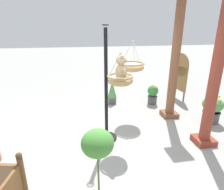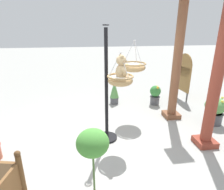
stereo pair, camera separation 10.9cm
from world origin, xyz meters
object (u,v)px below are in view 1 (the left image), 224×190
Objects in this scene: hanging_basket_left_high at (132,67)px; potted_plant_fern_front at (112,92)px; teddy_bear at (122,69)px; greenhouse_pillar_left at (175,63)px; hanging_basket_with_teddy at (120,80)px; display_pole_central at (106,108)px; potted_plant_conical_shrub at (153,94)px; greenhouse_pillar_far_back at (216,73)px; potted_plant_flowering_red at (99,177)px; potted_plant_bushy_green at (212,109)px; display_sign_board at (180,73)px.

hanging_basket_left_high reaches higher than potted_plant_fern_front.
greenhouse_pillar_left reaches higher than teddy_bear.
teddy_bear is at bearing 90.00° from hanging_basket_with_teddy.
display_pole_central reaches higher than potted_plant_conical_shrub.
greenhouse_pillar_far_back is 2.80m from potted_plant_flowering_red.
hanging_basket_with_teddy is at bearing 59.04° from display_pole_central.
hanging_basket_with_teddy reaches higher than potted_plant_bushy_green.
potted_plant_conical_shrub is 0.41× the size of display_sign_board.
teddy_bear is 0.68× the size of potted_plant_bushy_green.
potted_plant_flowering_red is at bearing -40.00° from greenhouse_pillar_left.
potted_plant_bushy_green is at bearing 35.38° from potted_plant_conical_shrub.
potted_plant_fern_front is at bearing -149.12° from greenhouse_pillar_far_back.
display_pole_central is 3.18× the size of potted_plant_fern_front.
potted_plant_flowering_red is at bearing -20.16° from hanging_basket_with_teddy.
potted_plant_bushy_green is 1.83m from display_sign_board.
display_sign_board reaches higher than potted_plant_fern_front.
greenhouse_pillar_left is (-0.95, 1.59, 0.11)m from hanging_basket_with_teddy.
potted_plant_fern_front is 1.26m from potted_plant_conical_shrub.
teddy_bear is at bearing -48.28° from display_sign_board.
display_pole_central is 3.71× the size of hanging_basket_with_teddy.
greenhouse_pillar_far_back is (0.52, 1.97, 0.78)m from display_pole_central.
hanging_basket_with_teddy is 0.20× the size of greenhouse_pillar_far_back.
teddy_bear is 1.83m from greenhouse_pillar_left.
greenhouse_pillar_far_back is 2.54m from potted_plant_conical_shrub.
hanging_basket_left_high is 1.08× the size of potted_plant_bushy_green.
potted_plant_fern_front is (-2.50, -1.49, -1.13)m from greenhouse_pillar_far_back.
potted_plant_conical_shrub is at bearing 135.16° from display_pole_central.
potted_plant_fern_front is 0.58× the size of potted_plant_flowering_red.
display_pole_central is at bearing -39.76° from hanging_basket_left_high.
hanging_basket_with_teddy reaches higher than display_sign_board.
teddy_bear is 0.38× the size of potted_plant_flowering_red.
greenhouse_pillar_left is 3.52m from potted_plant_flowering_red.
teddy_bear is 2.66m from potted_plant_conical_shrub.
greenhouse_pillar_far_back is (0.37, 1.72, 0.15)m from hanging_basket_with_teddy.
display_sign_board is (-1.76, 0.03, 0.52)m from potted_plant_bushy_green.
potted_plant_conical_shrub is at bearing -71.95° from display_sign_board.
display_pole_central is 3.44m from display_sign_board.
potted_plant_conical_shrub is at bearing 129.96° from hanging_basket_left_high.
hanging_basket_left_high is 2.27m from potted_plant_bushy_green.
potted_plant_fern_front is at bearing -87.88° from display_sign_board.
teddy_bear is 1.74m from greenhouse_pillar_far_back.
potted_plant_fern_front is (-2.13, 0.20, -1.19)m from teddy_bear.
greenhouse_pillar_left is 1.33m from greenhouse_pillar_far_back.
hanging_basket_left_high is at bearing -108.50° from potted_plant_bushy_green.
hanging_basket_left_high is 1.89m from greenhouse_pillar_far_back.
potted_plant_conical_shrub is at bearing 78.34° from potted_plant_fern_front.
hanging_basket_with_teddy is (0.15, 0.25, 0.63)m from display_pole_central.
potted_plant_bushy_green reaches higher than potted_plant_conical_shrub.
teddy_bear is 3.39m from display_sign_board.
display_pole_central reaches higher than display_sign_board.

